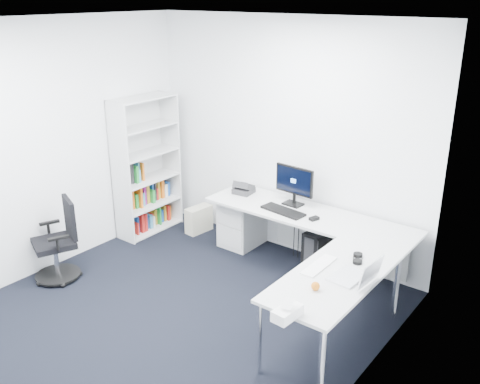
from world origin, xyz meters
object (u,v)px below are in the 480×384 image
Objects in this scene: task_chair at (54,241)px; monitor at (294,185)px; l_desk at (291,254)px; laptop at (349,265)px; bookshelf at (147,166)px.

task_chair is 2.64m from monitor.
task_chair is (-2.05, -1.44, 0.10)m from l_desk.
l_desk is 0.78m from monitor.
laptop is (3.01, 0.79, 0.37)m from task_chair.
monitor is (1.91, 0.40, 0.05)m from bookshelf.
task_chair is at bearing -161.14° from laptop.
task_chair is 1.86× the size of monitor.
bookshelf is 5.13× the size of laptop.
bookshelf is (-2.17, 0.05, 0.53)m from l_desk.
monitor is at bearing 11.78° from bookshelf.
task_chair reaches higher than l_desk.
bookshelf reaches higher than l_desk.
laptop is (3.13, -0.70, -0.06)m from bookshelf.
l_desk is 2.67× the size of task_chair.
bookshelf reaches higher than laptop.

